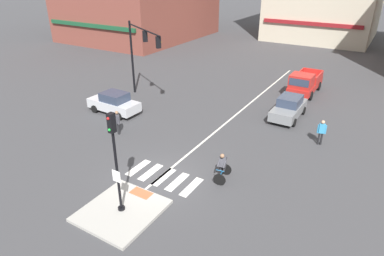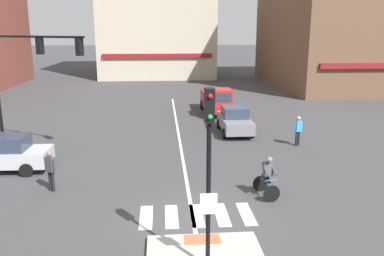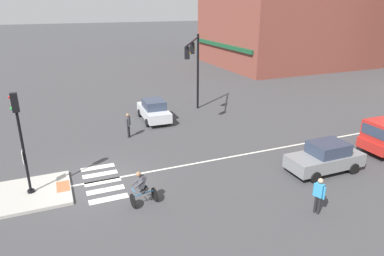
% 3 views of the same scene
% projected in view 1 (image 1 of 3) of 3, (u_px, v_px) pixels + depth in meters
% --- Properties ---
extents(ground_plane, '(300.00, 300.00, 0.00)m').
position_uv_depth(ground_plane, '(161.00, 179.00, 17.66)').
color(ground_plane, '#3D3D3F').
extents(traffic_island, '(3.30, 3.54, 0.15)m').
position_uv_depth(traffic_island, '(122.00, 210.00, 15.30)').
color(traffic_island, '#A3A099').
rests_on(traffic_island, ground).
extents(tactile_pad_front, '(1.10, 0.60, 0.01)m').
position_uv_depth(tactile_pad_front, '(141.00, 193.00, 16.36)').
color(tactile_pad_front, '#DB5B38').
rests_on(tactile_pad_front, traffic_island).
extents(signal_pole, '(0.44, 0.38, 4.79)m').
position_uv_depth(signal_pole, '(115.00, 155.00, 14.01)').
color(signal_pole, black).
rests_on(signal_pole, traffic_island).
extents(crosswalk_stripe_a, '(0.44, 1.80, 0.01)m').
position_uv_depth(crosswalk_stripe_a, '(138.00, 168.00, 18.69)').
color(crosswalk_stripe_a, silver).
rests_on(crosswalk_stripe_a, ground).
extents(crosswalk_stripe_b, '(0.44, 1.80, 0.01)m').
position_uv_depth(crosswalk_stripe_b, '(151.00, 172.00, 18.28)').
color(crosswalk_stripe_b, silver).
rests_on(crosswalk_stripe_b, ground).
extents(crosswalk_stripe_c, '(0.44, 1.80, 0.01)m').
position_uv_depth(crosswalk_stripe_c, '(164.00, 177.00, 17.88)').
color(crosswalk_stripe_c, silver).
rests_on(crosswalk_stripe_c, ground).
extents(crosswalk_stripe_d, '(0.44, 1.80, 0.01)m').
position_uv_depth(crosswalk_stripe_d, '(177.00, 182.00, 17.47)').
color(crosswalk_stripe_d, silver).
rests_on(crosswalk_stripe_d, ground).
extents(crosswalk_stripe_e, '(0.44, 1.80, 0.01)m').
position_uv_depth(crosswalk_stripe_e, '(192.00, 187.00, 17.06)').
color(crosswalk_stripe_e, silver).
rests_on(crosswalk_stripe_e, ground).
extents(lane_centre_line, '(0.14, 28.00, 0.01)m').
position_uv_depth(lane_centre_line, '(236.00, 114.00, 25.42)').
color(lane_centre_line, silver).
rests_on(lane_centre_line, ground).
extents(traffic_light_mast, '(5.51, 3.29, 6.18)m').
position_uv_depth(traffic_light_mast, '(140.00, 48.00, 26.39)').
color(traffic_light_mast, black).
rests_on(traffic_light_mast, ground).
extents(car_silver_cross_left, '(4.14, 1.93, 1.64)m').
position_uv_depth(car_silver_cross_left, '(114.00, 103.00, 25.39)').
color(car_silver_cross_left, silver).
rests_on(car_silver_cross_left, ground).
extents(car_grey_eastbound_far, '(1.86, 4.11, 1.64)m').
position_uv_depth(car_grey_eastbound_far, '(289.00, 107.00, 24.56)').
color(car_grey_eastbound_far, slate).
rests_on(car_grey_eastbound_far, ground).
extents(pickup_truck_red_eastbound_distant, '(2.08, 5.11, 2.08)m').
position_uv_depth(pickup_truck_red_eastbound_distant, '(304.00, 84.00, 29.03)').
color(pickup_truck_red_eastbound_distant, red).
rests_on(pickup_truck_red_eastbound_distant, ground).
extents(cyclist, '(0.82, 1.18, 1.68)m').
position_uv_depth(cyclist, '(223.00, 166.00, 17.22)').
color(cyclist, black).
rests_on(cyclist, ground).
extents(pedestrian_at_curb_left, '(0.48, 0.37, 1.67)m').
position_uv_depth(pedestrian_at_curb_left, '(117.00, 121.00, 22.06)').
color(pedestrian_at_curb_left, black).
rests_on(pedestrian_at_curb_left, ground).
extents(pedestrian_waiting_far_side, '(0.52, 0.33, 1.67)m').
position_uv_depth(pedestrian_waiting_far_side, '(322.00, 131.00, 20.72)').
color(pedestrian_waiting_far_side, black).
rests_on(pedestrian_waiting_far_side, ground).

